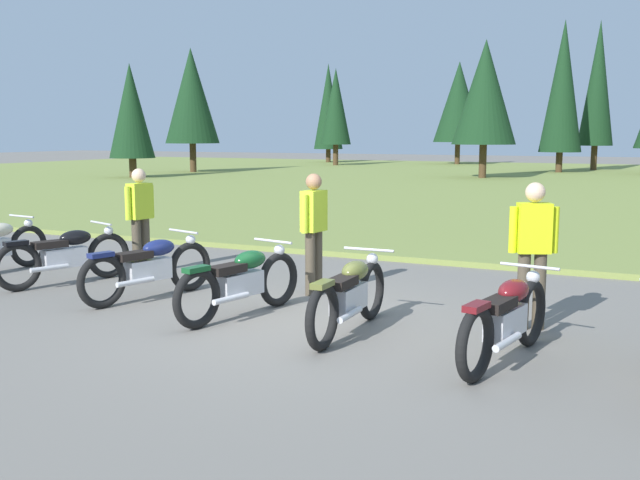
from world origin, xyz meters
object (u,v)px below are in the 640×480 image
motorcycle_maroon (506,318)px  rider_with_back_turned (533,247)px  motorcycle_olive (349,295)px  rider_checking_bike (140,214)px  motorcycle_british_green (241,281)px  motorcycle_black (66,255)px  rider_near_row_end (314,226)px  motorcycle_navy (149,267)px

motorcycle_maroon → rider_with_back_turned: (0.01, 1.35, 0.51)m
motorcycle_olive → rider_checking_bike: (-4.36, 1.79, 0.51)m
motorcycle_british_green → motorcycle_maroon: (3.26, -0.42, 0.00)m
motorcycle_black → rider_near_row_end: (3.59, 0.98, 0.51)m
motorcycle_maroon → rider_checking_bike: size_ratio=1.25×
motorcycle_maroon → rider_checking_bike: rider_checking_bike is taller
motorcycle_black → motorcycle_olive: (4.83, -0.66, 0.00)m
motorcycle_navy → rider_near_row_end: size_ratio=1.22×
motorcycle_maroon → motorcycle_black: bearing=171.8°
motorcycle_navy → motorcycle_olive: same height
motorcycle_olive → rider_near_row_end: bearing=127.1°
motorcycle_british_green → rider_near_row_end: size_ratio=1.24×
motorcycle_black → rider_checking_bike: size_ratio=1.20×
rider_with_back_turned → motorcycle_maroon: bearing=-90.4°
motorcycle_black → motorcycle_maroon: 6.68m
rider_with_back_turned → motorcycle_navy: bearing=-172.5°
motorcycle_navy → motorcycle_maroon: 4.92m
motorcycle_maroon → rider_near_row_end: (-3.01, 1.93, 0.51)m
motorcycle_navy → motorcycle_british_green: 1.64m
motorcycle_maroon → rider_checking_bike: bearing=161.2°
rider_checking_bike → rider_with_back_turned: same height
motorcycle_black → rider_near_row_end: size_ratio=1.20×
motorcycle_maroon → rider_with_back_turned: 1.44m
motorcycle_navy → rider_with_back_turned: 4.95m
motorcycle_olive → rider_checking_bike: size_ratio=1.26×
motorcycle_british_green → motorcycle_olive: 1.49m
motorcycle_olive → rider_with_back_turned: rider_with_back_turned is taller
motorcycle_british_green → rider_with_back_turned: 3.43m
rider_with_back_turned → rider_checking_bike: bearing=173.1°
motorcycle_british_green → rider_with_back_turned: (3.27, 0.93, 0.51)m
motorcycle_navy → motorcycle_maroon: (4.87, -0.70, 0.00)m
motorcycle_olive → rider_near_row_end: rider_near_row_end is taller
motorcycle_olive → rider_with_back_turned: (1.78, 1.05, 0.51)m
motorcycle_black → motorcycle_olive: 4.88m
motorcycle_black → rider_near_row_end: 3.76m
motorcycle_navy → rider_near_row_end: (1.86, 1.23, 0.51)m
rider_near_row_end → rider_with_back_turned: (3.02, -0.58, 0.00)m
rider_checking_bike → rider_with_back_turned: bearing=-6.9°
rider_near_row_end → motorcycle_black: bearing=-164.8°
motorcycle_navy → rider_checking_bike: rider_checking_bike is taller
motorcycle_black → motorcycle_olive: bearing=-7.7°
motorcycle_navy → motorcycle_olive: (3.10, -0.41, 0.00)m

